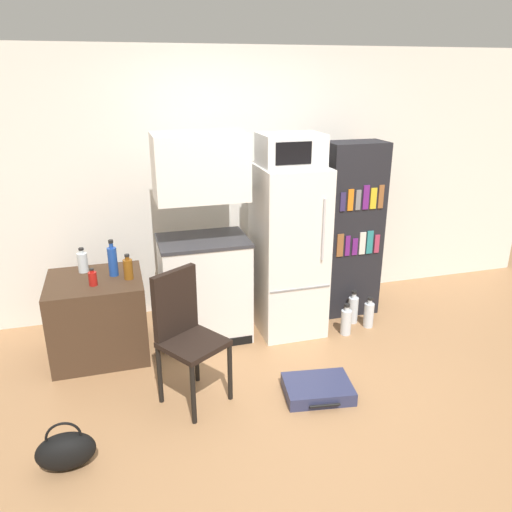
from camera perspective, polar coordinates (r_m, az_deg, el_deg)
name	(u,v)px	position (r m, az deg, el deg)	size (l,w,h in m)	color
ground_plane	(317,409)	(3.84, 7.02, -16.95)	(24.00, 24.00, 0.00)	#A3754C
wall_back	(265,181)	(5.12, 0.99, 8.58)	(6.40, 0.10, 2.55)	white
side_table	(98,317)	(4.50, -17.57, -6.64)	(0.78, 0.70, 0.70)	#422D1E
kitchen_hutch	(203,250)	(4.42, -6.06, 0.66)	(0.78, 0.57, 1.85)	white
refrigerator	(288,250)	(4.59, 3.72, 0.68)	(0.58, 0.68, 1.56)	white
microwave	(291,150)	(4.37, 4.00, 12.04)	(0.54, 0.41, 0.27)	silver
bookshelf	(351,230)	(4.98, 10.84, 2.89)	(0.56, 0.34, 1.71)	black
bottle_amber_beer	(128,269)	(4.25, -14.41, -1.40)	(0.08, 0.08, 0.21)	brown
bottle_ketchup_red	(93,278)	(4.21, -18.16, -2.43)	(0.07, 0.07, 0.14)	#AD1914
bottle_blue_soda	(113,261)	(4.34, -16.06, -0.52)	(0.08, 0.08, 0.31)	#1E47A3
bottle_clear_short	(83,262)	(4.51, -19.20, -0.63)	(0.09, 0.09, 0.22)	silver
chair	(184,326)	(3.67, -8.22, -7.97)	(0.55, 0.55, 1.00)	black
suitcase_large_flat	(318,389)	(3.95, 7.07, -14.84)	(0.55, 0.45, 0.10)	navy
handbag	(66,451)	(3.50, -20.92, -20.07)	(0.36, 0.20, 0.33)	black
water_bottle_front	(369,314)	(4.94, 12.77, -6.51)	(0.09, 0.09, 0.31)	silver
water_bottle_middle	(346,321)	(4.77, 10.25, -7.36)	(0.10, 0.10, 0.31)	silver
water_bottle_back	(353,309)	(4.98, 11.03, -5.98)	(0.10, 0.10, 0.34)	silver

